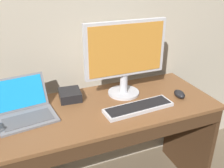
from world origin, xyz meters
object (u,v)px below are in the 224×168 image
(wired_keyboard, at_px, (139,107))
(computer_mouse, at_px, (179,94))
(laptop_space_gray, at_px, (24,108))
(external_monitor, at_px, (125,55))
(external_drive_box, at_px, (70,95))

(wired_keyboard, relative_size, computer_mouse, 4.31)
(laptop_space_gray, relative_size, external_monitor, 0.64)
(external_drive_box, bearing_deg, laptop_space_gray, -161.63)
(external_drive_box, bearing_deg, computer_mouse, -20.01)
(laptop_space_gray, xyz_separation_m, external_monitor, (0.64, 0.02, 0.23))
(external_monitor, distance_m, computer_mouse, 0.44)
(external_monitor, xyz_separation_m, computer_mouse, (0.32, -0.17, -0.26))
(laptop_space_gray, bearing_deg, external_monitor, 1.75)
(laptop_space_gray, relative_size, wired_keyboard, 0.79)
(external_monitor, bearing_deg, wired_keyboard, -90.66)
(external_monitor, distance_m, wired_keyboard, 0.34)
(computer_mouse, distance_m, external_drive_box, 0.72)
(wired_keyboard, distance_m, computer_mouse, 0.32)
(wired_keyboard, height_order, computer_mouse, computer_mouse)
(laptop_space_gray, xyz_separation_m, computer_mouse, (0.96, -0.15, -0.03))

